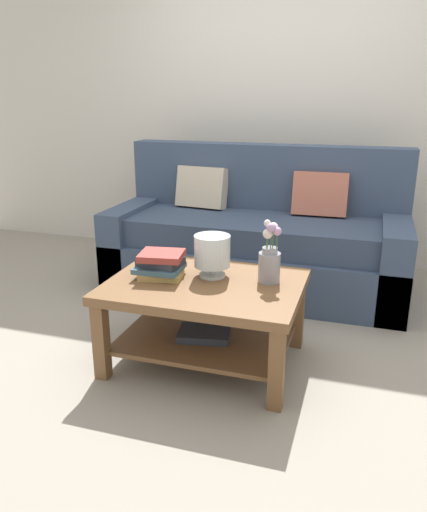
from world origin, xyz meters
name	(u,v)px	position (x,y,z in m)	size (l,w,h in m)	color
ground_plane	(237,328)	(0.00, 0.00, 0.00)	(10.00, 10.00, 0.00)	gray
back_wall	(289,104)	(0.00, 1.65, 1.35)	(6.40, 0.12, 2.70)	beige
couch	(257,240)	(-0.06, 0.79, 0.36)	(2.19, 0.90, 1.06)	#384760
coffee_table	(205,305)	(-0.07, -0.44, 0.34)	(1.03, 0.77, 0.47)	brown
book_stack_main	(161,264)	(-0.32, -0.44, 0.55)	(0.27, 0.23, 0.14)	tan
glass_hurricane_vase	(212,252)	(-0.06, -0.35, 0.61)	(0.20, 0.20, 0.23)	silver
flower_pitcher	(270,259)	(0.26, -0.34, 0.60)	(0.12, 0.12, 0.34)	gray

